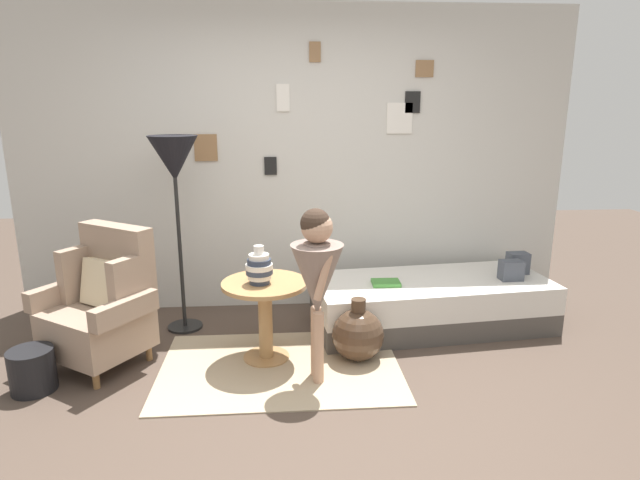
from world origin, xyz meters
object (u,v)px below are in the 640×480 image
(armchair, at_px, (103,304))
(magazine_basket, at_px, (32,370))
(daybed, at_px, (431,303))
(demijohn_near, at_px, (358,334))
(side_table, at_px, (265,304))
(floor_lamp, at_px, (174,166))
(vase_striped, at_px, (259,268))
(person_child, at_px, (317,273))
(book_on_daybed, at_px, (386,283))

(armchair, relative_size, magazine_basket, 3.46)
(daybed, relative_size, magazine_basket, 7.04)
(daybed, distance_m, demijohn_near, 0.88)
(side_table, xyz_separation_m, magazine_basket, (-1.48, -0.33, -0.28))
(floor_lamp, relative_size, magazine_basket, 5.57)
(vase_striped, relative_size, floor_lamp, 0.17)
(vase_striped, bearing_deg, magazine_basket, -168.53)
(side_table, relative_size, floor_lamp, 0.39)
(side_table, relative_size, magazine_basket, 2.15)
(person_child, bearing_deg, book_on_daybed, 50.54)
(side_table, xyz_separation_m, floor_lamp, (-0.68, 0.60, 0.91))
(armchair, relative_size, book_on_daybed, 4.41)
(armchair, relative_size, side_table, 1.61)
(magazine_basket, bearing_deg, daybed, 16.20)
(daybed, relative_size, side_table, 3.27)
(armchair, bearing_deg, floor_lamp, 51.22)
(floor_lamp, distance_m, book_on_daybed, 1.88)
(armchair, distance_m, magazine_basket, 0.59)
(side_table, xyz_separation_m, demijohn_near, (0.66, -0.06, -0.23))
(armchair, height_order, vase_striped, armchair)
(armchair, xyz_separation_m, book_on_daybed, (2.07, 0.36, -0.02))
(daybed, relative_size, vase_striped, 7.30)
(armchair, height_order, demijohn_near, armchair)
(vase_striped, height_order, demijohn_near, vase_striped)
(side_table, distance_m, floor_lamp, 1.28)
(daybed, height_order, floor_lamp, floor_lamp)
(floor_lamp, relative_size, book_on_daybed, 7.09)
(floor_lamp, height_order, book_on_daybed, floor_lamp)
(magazine_basket, bearing_deg, book_on_daybed, 16.69)
(demijohn_near, distance_m, magazine_basket, 2.16)
(side_table, relative_size, demijohn_near, 1.31)
(armchair, distance_m, side_table, 1.13)
(book_on_daybed, bearing_deg, vase_striped, -156.07)
(floor_lamp, height_order, demijohn_near, floor_lamp)
(armchair, bearing_deg, demijohn_near, -3.25)
(daybed, xyz_separation_m, book_on_daybed, (-0.40, -0.09, 0.22))
(armchair, height_order, magazine_basket, armchair)
(book_on_daybed, relative_size, demijohn_near, 0.48)
(daybed, height_order, magazine_basket, daybed)
(side_table, height_order, vase_striped, vase_striped)
(demijohn_near, bearing_deg, person_child, -139.18)
(floor_lamp, xyz_separation_m, demijohn_near, (1.34, -0.66, -1.14))
(armchair, height_order, book_on_daybed, armchair)
(armchair, distance_m, book_on_daybed, 2.10)
(book_on_daybed, distance_m, magazine_basket, 2.55)
(daybed, bearing_deg, vase_striped, -159.06)
(floor_lamp, height_order, person_child, floor_lamp)
(daybed, bearing_deg, armchair, -169.67)
(demijohn_near, bearing_deg, book_on_daybed, 57.94)
(armchair, height_order, person_child, person_child)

